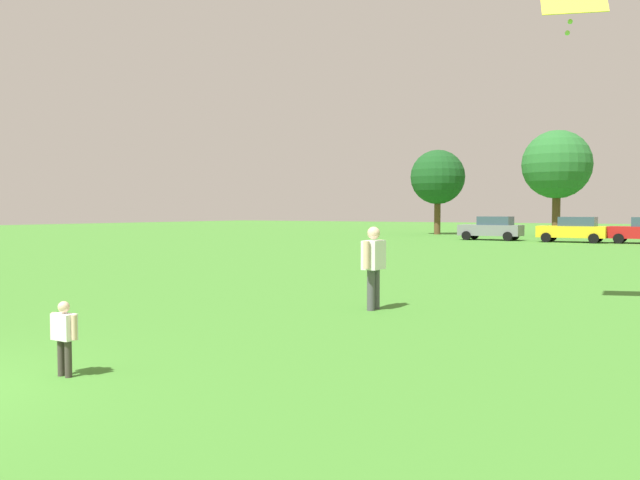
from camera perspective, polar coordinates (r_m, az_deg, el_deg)
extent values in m
plane|color=#42842D|center=(34.13, 17.04, -1.02)|extent=(160.00, 160.00, 0.00)
cylinder|color=#3F3833|center=(8.90, -21.76, -9.55)|extent=(0.09, 0.09, 0.46)
cylinder|color=#3F3833|center=(8.79, -21.21, -9.69)|extent=(0.09, 0.09, 0.46)
cube|color=white|center=(8.77, -21.53, -7.09)|extent=(0.31, 0.17, 0.33)
cylinder|color=beige|center=(8.92, -22.28, -6.88)|extent=(0.07, 0.07, 0.31)
cylinder|color=beige|center=(8.62, -20.75, -7.18)|extent=(0.07, 0.07, 0.31)
sphere|color=beige|center=(8.73, -21.55, -5.49)|extent=(0.14, 0.14, 0.14)
cylinder|color=#4C4C51|center=(13.56, 4.49, -4.41)|extent=(0.16, 0.16, 0.85)
cylinder|color=#4C4C51|center=(13.79, 4.93, -4.29)|extent=(0.16, 0.16, 0.85)
cube|color=white|center=(13.61, 4.72, -1.31)|extent=(0.34, 0.58, 0.60)
cylinder|color=beige|center=(13.29, 4.09, -1.32)|extent=(0.12, 0.12, 0.57)
cylinder|color=beige|center=(13.93, 5.32, -1.15)|extent=(0.12, 0.12, 0.57)
sphere|color=beige|center=(13.59, 4.73, 0.61)|extent=(0.27, 0.27, 0.27)
sphere|color=#8CD859|center=(14.78, 21.30, 18.27)|extent=(0.10, 0.10, 0.10)
sphere|color=#8CD859|center=(14.73, 21.09, 17.44)|extent=(0.10, 0.10, 0.10)
sphere|color=#8CD859|center=(14.69, 20.87, 16.61)|extent=(0.10, 0.10, 0.10)
cube|color=slate|center=(47.64, 14.73, 0.84)|extent=(4.30, 1.80, 0.76)
cube|color=#334756|center=(47.53, 15.14, 1.65)|extent=(2.24, 1.58, 0.60)
cylinder|color=black|center=(47.24, 12.71, 0.38)|extent=(0.64, 0.22, 0.64)
cylinder|color=black|center=(48.95, 13.38, 0.45)|extent=(0.64, 0.22, 0.64)
cylinder|color=black|center=(46.39, 16.14, 0.30)|extent=(0.64, 0.22, 0.64)
cylinder|color=black|center=(48.13, 16.70, 0.38)|extent=(0.64, 0.22, 0.64)
cube|color=yellow|center=(45.90, 21.24, 0.68)|extent=(4.30, 1.80, 0.76)
cube|color=#334756|center=(45.82, 21.68, 1.52)|extent=(2.24, 1.58, 0.60)
cylinder|color=black|center=(45.30, 19.21, 0.21)|extent=(0.64, 0.22, 0.64)
cylinder|color=black|center=(47.07, 19.67, 0.29)|extent=(0.64, 0.22, 0.64)
cylinder|color=black|center=(44.79, 22.87, 0.13)|extent=(0.64, 0.22, 0.64)
cylinder|color=black|center=(46.57, 23.19, 0.21)|extent=(0.64, 0.22, 0.64)
cylinder|color=black|center=(45.20, 24.71, 0.11)|extent=(0.64, 0.22, 0.64)
cylinder|color=black|center=(46.99, 24.96, 0.19)|extent=(0.64, 0.22, 0.64)
cylinder|color=brown|center=(58.23, 10.25, 1.98)|extent=(0.56, 0.56, 3.02)
sphere|color=#194C1E|center=(58.30, 10.28, 5.46)|extent=(4.77, 4.77, 4.77)
cylinder|color=brown|center=(55.47, 20.00, 2.06)|extent=(0.64, 0.64, 3.46)
sphere|color=#286B2D|center=(55.59, 20.06, 6.25)|extent=(5.47, 5.47, 5.47)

